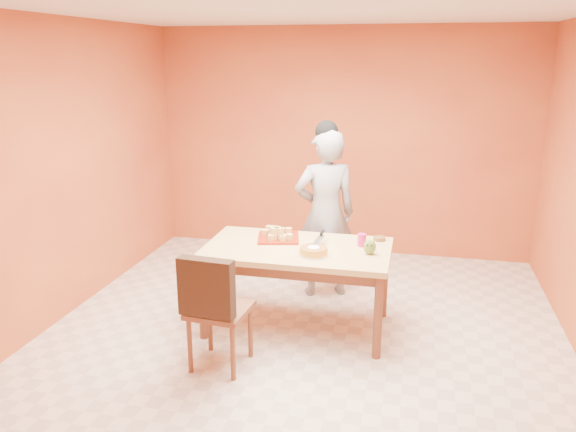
% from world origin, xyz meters
% --- Properties ---
extents(floor, '(5.00, 5.00, 0.00)m').
position_xyz_m(floor, '(0.00, 0.00, 0.00)').
color(floor, beige).
rests_on(floor, ground).
extents(ceiling, '(5.00, 5.00, 0.00)m').
position_xyz_m(ceiling, '(0.00, 0.00, 2.70)').
color(ceiling, silver).
rests_on(ceiling, wall_back).
extents(wall_back, '(4.50, 0.00, 4.50)m').
position_xyz_m(wall_back, '(0.00, 2.50, 1.35)').
color(wall_back, '#BF5F2C').
rests_on(wall_back, floor).
extents(wall_left, '(0.00, 5.00, 5.00)m').
position_xyz_m(wall_left, '(-2.25, 0.00, 1.35)').
color(wall_left, '#BF5F2C').
rests_on(wall_left, floor).
extents(dining_table, '(1.60, 0.90, 0.76)m').
position_xyz_m(dining_table, '(-0.08, 0.32, 0.67)').
color(dining_table, tan).
rests_on(dining_table, floor).
extents(dining_chair, '(0.48, 0.55, 0.96)m').
position_xyz_m(dining_chair, '(-0.53, -0.47, 0.50)').
color(dining_chair, brown).
rests_on(dining_chair, floor).
extents(pastry_pile, '(0.33, 0.33, 0.11)m').
position_xyz_m(pastry_pile, '(-0.30, 0.49, 0.83)').
color(pastry_pile, '#E2B760').
rests_on(pastry_pile, pastry_platter).
extents(person, '(0.72, 0.60, 1.69)m').
position_xyz_m(person, '(0.03, 1.11, 0.84)').
color(person, gray).
rests_on(person, floor).
extents(pastry_platter, '(0.43, 0.43, 0.02)m').
position_xyz_m(pastry_platter, '(-0.30, 0.49, 0.77)').
color(pastry_platter, maroon).
rests_on(pastry_platter, dining_table).
extents(red_dinner_plate, '(0.27, 0.27, 0.01)m').
position_xyz_m(red_dinner_plate, '(-0.34, 0.57, 0.77)').
color(red_dinner_plate, maroon).
rests_on(red_dinner_plate, dining_table).
extents(white_cake_plate, '(0.32, 0.32, 0.01)m').
position_xyz_m(white_cake_plate, '(0.09, 0.14, 0.77)').
color(white_cake_plate, white).
rests_on(white_cake_plate, dining_table).
extents(sponge_cake, '(0.27, 0.27, 0.05)m').
position_xyz_m(sponge_cake, '(0.09, 0.14, 0.80)').
color(sponge_cake, gold).
rests_on(sponge_cake, white_cake_plate).
extents(cake_server, '(0.07, 0.28, 0.01)m').
position_xyz_m(cake_server, '(0.10, 0.32, 0.83)').
color(cake_server, silver).
rests_on(cake_server, sponge_cake).
extents(egg_ornament, '(0.10, 0.08, 0.13)m').
position_xyz_m(egg_ornament, '(0.54, 0.27, 0.82)').
color(egg_ornament, '#5B782E').
rests_on(egg_ornament, dining_table).
extents(magenta_glass, '(0.09, 0.09, 0.11)m').
position_xyz_m(magenta_glass, '(0.46, 0.46, 0.81)').
color(magenta_glass, '#BA1B65').
rests_on(magenta_glass, dining_table).
extents(checker_tin, '(0.12, 0.12, 0.03)m').
position_xyz_m(checker_tin, '(0.60, 0.65, 0.78)').
color(checker_tin, '#39220F').
rests_on(checker_tin, dining_table).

